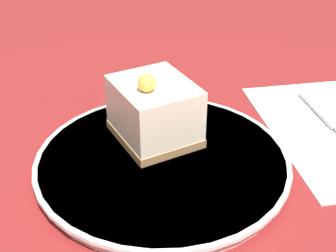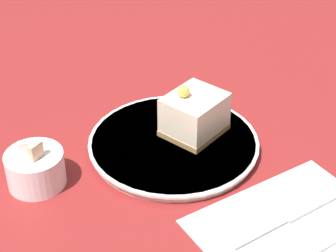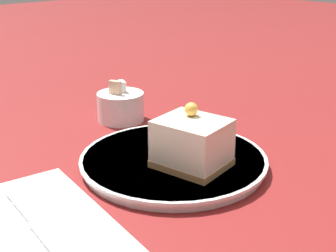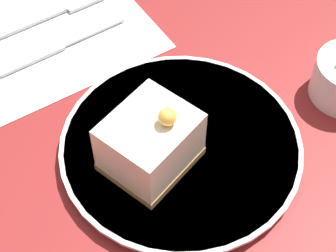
% 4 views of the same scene
% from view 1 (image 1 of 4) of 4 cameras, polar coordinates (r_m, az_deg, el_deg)
% --- Properties ---
extents(ground_plane, '(4.00, 4.00, 0.00)m').
position_cam_1_polar(ground_plane, '(0.46, -3.39, -5.24)').
color(ground_plane, maroon).
extents(plate, '(0.24, 0.24, 0.01)m').
position_cam_1_polar(plate, '(0.45, -0.68, -4.43)').
color(plate, silver).
rests_on(plate, ground_plane).
extents(cake_slice, '(0.08, 0.09, 0.08)m').
position_cam_1_polar(cake_slice, '(0.46, -1.69, 1.84)').
color(cake_slice, '#9E7547').
rests_on(cake_slice, plate).
extents(knife, '(0.03, 0.16, 0.00)m').
position_cam_1_polar(knife, '(0.55, 19.15, 0.70)').
color(knife, '#B2B2B7').
rests_on(knife, napkin).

